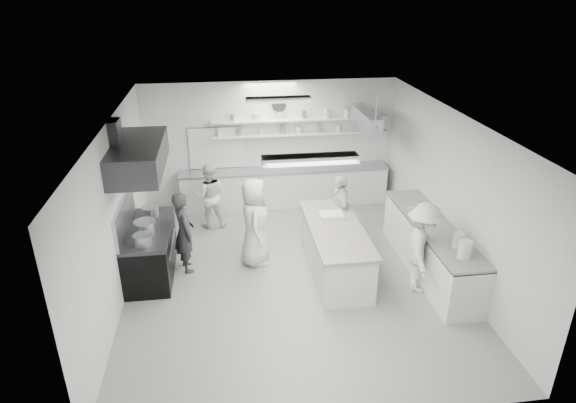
{
  "coord_description": "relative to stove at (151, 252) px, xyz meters",
  "views": [
    {
      "loc": [
        -1.13,
        -7.93,
        5.13
      ],
      "look_at": [
        0.03,
        0.6,
        1.25
      ],
      "focal_mm": 30.87,
      "sensor_mm": 36.0,
      "label": 1
    }
  ],
  "objects": [
    {
      "name": "wall_right",
      "position": [
        5.6,
        -0.4,
        1.05
      ],
      "size": [
        0.04,
        7.0,
        3.0
      ],
      "primitive_type": "cube",
      "color": "silver",
      "rests_on": "floor"
    },
    {
      "name": "bowl_island_b",
      "position": [
        3.37,
        -1.0,
        0.47
      ],
      "size": [
        0.23,
        0.23,
        0.06
      ],
      "primitive_type": "imported",
      "rotation": [
        0.0,
        0.0,
        0.21
      ],
      "color": "silver",
      "rests_on": "prep_island"
    },
    {
      "name": "light_fixture_rear",
      "position": [
        2.6,
        1.4,
        2.49
      ],
      "size": [
        1.3,
        0.25,
        0.1
      ],
      "primitive_type": "cube",
      "color": "silver",
      "rests_on": "ceiling"
    },
    {
      "name": "exhaust_hood",
      "position": [
        0.0,
        -0.0,
        1.9
      ],
      "size": [
        0.85,
        2.0,
        0.5
      ],
      "primitive_type": "cube",
      "color": "#2F2F34",
      "rests_on": "wall_left"
    },
    {
      "name": "wall_back",
      "position": [
        2.6,
        3.1,
        1.05
      ],
      "size": [
        6.0,
        0.04,
        3.0
      ],
      "primitive_type": "cube",
      "color": "silver",
      "rests_on": "floor"
    },
    {
      "name": "stove",
      "position": [
        0.0,
        0.0,
        0.0
      ],
      "size": [
        0.8,
        1.8,
        0.9
      ],
      "primitive_type": "cube",
      "color": "black",
      "rests_on": "floor"
    },
    {
      "name": "shelf_lower",
      "position": [
        3.3,
        2.97,
        1.3
      ],
      "size": [
        4.2,
        0.26,
        0.04
      ],
      "primitive_type": "cube",
      "color": "silver",
      "rests_on": "wall_back"
    },
    {
      "name": "wall_left",
      "position": [
        -0.4,
        -0.4,
        1.05
      ],
      "size": [
        0.04,
        7.0,
        3.0
      ],
      "primitive_type": "cube",
      "color": "silver",
      "rests_on": "floor"
    },
    {
      "name": "prep_island",
      "position": [
        3.45,
        -0.4,
        -0.0
      ],
      "size": [
        0.91,
        2.43,
        0.89
      ],
      "primitive_type": "cube",
      "rotation": [
        0.0,
        0.0,
        -0.0
      ],
      "color": "silver",
      "rests_on": "floor"
    },
    {
      "name": "stove_pot",
      "position": [
        0.0,
        -0.19,
        0.61
      ],
      "size": [
        0.39,
        0.39,
        0.29
      ],
      "primitive_type": "cylinder",
      "color": "#A2A7AE",
      "rests_on": "stove"
    },
    {
      "name": "pot_rack",
      "position": [
        4.6,
        2.0,
        1.85
      ],
      "size": [
        0.3,
        1.6,
        0.4
      ],
      "primitive_type": "cube",
      "color": "#A2A7AE",
      "rests_on": "ceiling"
    },
    {
      "name": "shelf_upper",
      "position": [
        3.3,
        2.97,
        1.65
      ],
      "size": [
        4.2,
        0.26,
        0.04
      ],
      "primitive_type": "cube",
      "color": "silver",
      "rests_on": "wall_back"
    },
    {
      "name": "cook_stove",
      "position": [
        0.65,
        0.08,
        0.35
      ],
      "size": [
        0.53,
        0.67,
        1.6
      ],
      "primitive_type": "imported",
      "rotation": [
        0.0,
        0.0,
        1.86
      ],
      "color": "#2E2E30",
      "rests_on": "floor"
    },
    {
      "name": "floor",
      "position": [
        2.6,
        -0.4,
        -0.46
      ],
      "size": [
        6.0,
        7.0,
        0.02
      ],
      "primitive_type": "cube",
      "color": "gray",
      "rests_on": "ground"
    },
    {
      "name": "bowl_right",
      "position": [
        5.08,
        0.08,
        0.52
      ],
      "size": [
        0.22,
        0.22,
        0.05
      ],
      "primitive_type": "imported",
      "rotation": [
        0.0,
        0.0,
        -0.07
      ],
      "color": "silver",
      "rests_on": "right_counter"
    },
    {
      "name": "wall_clock",
      "position": [
        2.8,
        3.06,
        2.0
      ],
      "size": [
        0.32,
        0.05,
        0.32
      ],
      "primitive_type": "cylinder",
      "rotation": [
        1.57,
        0.0,
        0.0
      ],
      "color": "silver",
      "rests_on": "wall_back"
    },
    {
      "name": "bowl_island_a",
      "position": [
        3.53,
        0.13,
        0.48
      ],
      "size": [
        0.33,
        0.33,
        0.06
      ],
      "primitive_type": "imported",
      "rotation": [
        0.0,
        0.0,
        -0.37
      ],
      "color": "#A2A7AE",
      "rests_on": "prep_island"
    },
    {
      "name": "wall_front",
      "position": [
        2.6,
        -3.9,
        1.05
      ],
      "size": [
        6.0,
        0.04,
        3.0
      ],
      "primitive_type": "cube",
      "color": "silver",
      "rests_on": "floor"
    },
    {
      "name": "cook_island_right",
      "position": [
        3.76,
        0.63,
        0.33
      ],
      "size": [
        0.39,
        0.92,
        1.55
      ],
      "primitive_type": "imported",
      "rotation": [
        0.0,
        0.0,
        -1.59
      ],
      "color": "silver",
      "rests_on": "floor"
    },
    {
      "name": "back_counter",
      "position": [
        2.9,
        2.8,
        0.01
      ],
      "size": [
        5.0,
        0.6,
        0.92
      ],
      "primitive_type": "cube",
      "color": "silver",
      "rests_on": "floor"
    },
    {
      "name": "ceiling",
      "position": [
        2.6,
        -0.4,
        2.56
      ],
      "size": [
        6.0,
        7.0,
        0.02
      ],
      "primitive_type": "cube",
      "color": "silver",
      "rests_on": "wall_back"
    },
    {
      "name": "pass_through_window",
      "position": [
        1.3,
        3.08,
        1.0
      ],
      "size": [
        1.3,
        0.04,
        1.0
      ],
      "primitive_type": "cube",
      "color": "black",
      "rests_on": "wall_back"
    },
    {
      "name": "light_fixture_front",
      "position": [
        2.6,
        -2.2,
        2.49
      ],
      "size": [
        1.3,
        0.25,
        0.1
      ],
      "primitive_type": "cube",
      "color": "silver",
      "rests_on": "ceiling"
    },
    {
      "name": "right_counter",
      "position": [
        5.25,
        -0.6,
        0.02
      ],
      "size": [
        0.74,
        3.3,
        0.94
      ],
      "primitive_type": "cube",
      "color": "silver",
      "rests_on": "floor"
    },
    {
      "name": "cook_right",
      "position": [
        4.82,
        -1.17,
        0.39
      ],
      "size": [
        0.96,
        1.23,
        1.68
      ],
      "primitive_type": "imported",
      "rotation": [
        0.0,
        0.0,
        1.22
      ],
      "color": "silver",
      "rests_on": "floor"
    },
    {
      "name": "cook_back",
      "position": [
        1.09,
        1.85,
        0.3
      ],
      "size": [
        0.74,
        0.59,
        1.49
      ],
      "primitive_type": "imported",
      "rotation": [
        0.0,
        0.0,
        -3.11
      ],
      "color": "silver",
      "rests_on": "floor"
    },
    {
      "name": "cook_island_left",
      "position": [
        1.98,
        0.16,
        0.43
      ],
      "size": [
        0.6,
        0.88,
        1.76
      ],
      "primitive_type": "imported",
      "rotation": [
        0.0,
        0.0,
        1.52
      ],
      "color": "silver",
      "rests_on": "floor"
    }
  ]
}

